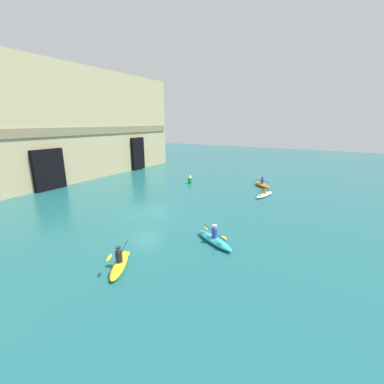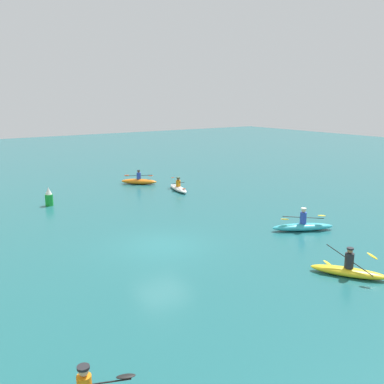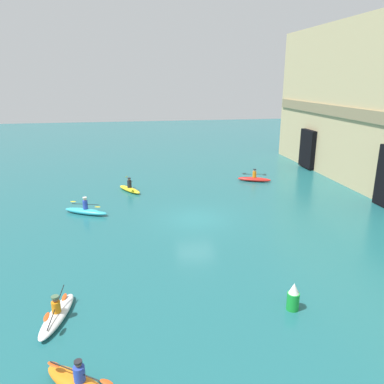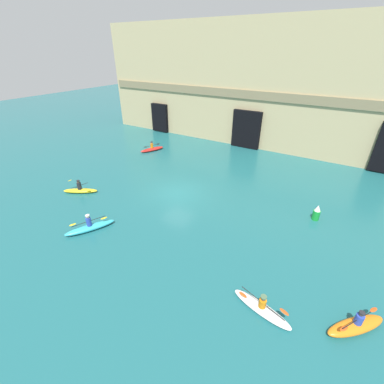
% 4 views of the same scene
% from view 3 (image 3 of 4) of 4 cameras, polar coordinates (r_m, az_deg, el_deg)
% --- Properties ---
extents(ground_plane, '(120.00, 120.00, 0.00)m').
position_cam_3_polar(ground_plane, '(24.96, 0.53, -4.12)').
color(ground_plane, '#1E6066').
extents(kayak_red, '(1.86, 3.01, 1.15)m').
position_cam_3_polar(kayak_red, '(34.38, 9.46, 2.00)').
color(kayak_red, red).
rests_on(kayak_red, ground).
extents(kayak_yellow, '(2.79, 2.06, 1.16)m').
position_cam_3_polar(kayak_yellow, '(31.32, -9.48, 0.52)').
color(kayak_yellow, yellow).
rests_on(kayak_yellow, ground).
extents(kayak_cyan, '(2.14, 3.21, 1.22)m').
position_cam_3_polar(kayak_cyan, '(26.77, -15.88, -2.75)').
color(kayak_cyan, '#33B2C6').
rests_on(kayak_cyan, ground).
extents(kayak_white, '(3.08, 1.34, 1.02)m').
position_cam_3_polar(kayak_white, '(16.12, -19.88, -17.13)').
color(kayak_white, white).
rests_on(kayak_white, ground).
extents(marker_buoy, '(0.50, 0.50, 1.19)m').
position_cam_3_polar(marker_buoy, '(16.12, 15.17, -15.22)').
color(marker_buoy, green).
rests_on(marker_buoy, ground).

